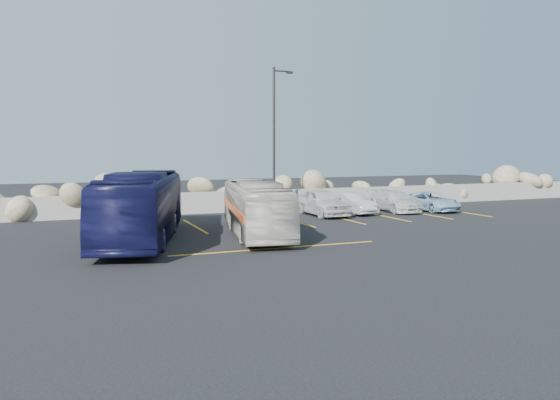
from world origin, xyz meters
name	(u,v)px	position (x,y,z in m)	size (l,w,h in m)	color
ground	(304,247)	(0.00, 0.00, 0.00)	(90.00, 90.00, 0.00)	black
seawall	(218,202)	(0.00, 12.00, 0.60)	(60.00, 0.40, 1.20)	gray
riprap_pile	(212,189)	(0.00, 13.20, 1.30)	(54.00, 2.80, 2.60)	#937F60
parking_lines	(343,222)	(4.64, 5.57, 0.01)	(18.16, 9.36, 0.01)	orange
lamppost	(275,137)	(2.56, 9.50, 4.30)	(1.14, 0.18, 8.00)	#292724
vintage_bus	(256,208)	(-0.68, 3.45, 1.14)	(1.92, 8.20, 2.28)	beige
tour_coach	(142,207)	(-5.34, 3.75, 1.37)	(2.29, 9.80, 2.73)	#0F1034
car_a	(322,202)	(4.97, 8.53, 0.73)	(1.72, 4.28, 1.46)	silver
car_b	(351,203)	(6.84, 8.68, 0.58)	(1.24, 3.55, 1.17)	silver
car_c	(394,201)	(9.75, 8.74, 0.59)	(1.66, 4.07, 1.18)	silver
car_d	(430,201)	(11.89, 8.23, 0.55)	(1.83, 3.97, 1.10)	#92B5CF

